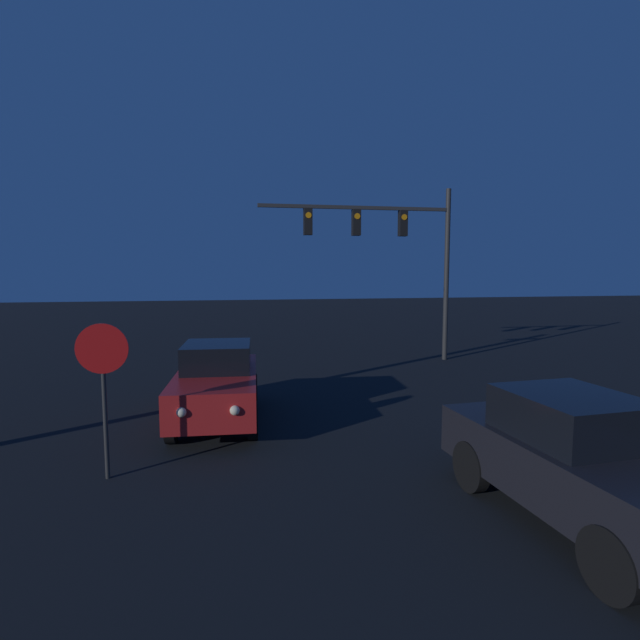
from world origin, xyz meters
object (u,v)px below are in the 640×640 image
object	(u,v)px
traffic_signal_mast	(393,241)
car_far	(217,382)
stop_sign	(103,370)
car_near	(579,461)

from	to	relation	value
traffic_signal_mast	car_far	bearing A→B (deg)	-134.67
traffic_signal_mast	stop_sign	xyz separation A→B (m)	(-7.72, -8.89, -2.56)
stop_sign	car_near	bearing A→B (deg)	-22.93
car_far	stop_sign	bearing A→B (deg)	62.21
car_near	traffic_signal_mast	size ratio (longest dim) A/B	0.63
car_near	car_far	xyz separation A→B (m)	(-4.62, 5.44, 0.00)
car_far	stop_sign	xyz separation A→B (m)	(-1.68, -2.77, 0.89)
car_far	car_near	bearing A→B (deg)	133.69
car_near	car_far	world-z (taller)	same
traffic_signal_mast	stop_sign	world-z (taller)	traffic_signal_mast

